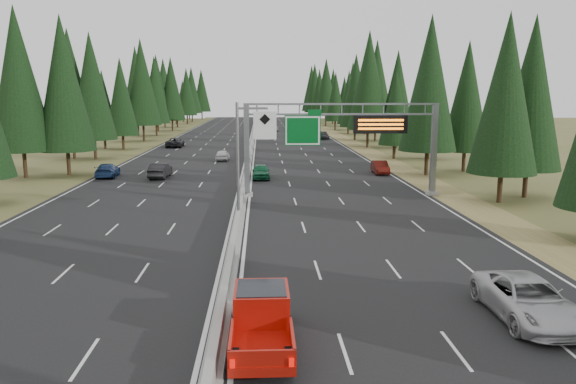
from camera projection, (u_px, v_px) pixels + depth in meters
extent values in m
cube|color=black|center=(251.00, 148.00, 91.76)|extent=(32.00, 260.00, 0.08)
cube|color=olive|center=(359.00, 147.00, 92.62)|extent=(3.60, 260.00, 0.06)
cube|color=brown|center=(142.00, 148.00, 90.91)|extent=(3.60, 260.00, 0.06)
cube|color=gray|center=(251.00, 147.00, 91.73)|extent=(0.70, 260.00, 0.30)
cube|color=gray|center=(251.00, 144.00, 91.66)|extent=(0.30, 260.00, 0.60)
cube|color=slate|center=(247.00, 150.00, 46.82)|extent=(0.45, 0.45, 7.80)
cube|color=gray|center=(247.00, 195.00, 47.46)|extent=(0.90, 0.90, 0.30)
cube|color=slate|center=(434.00, 149.00, 47.58)|extent=(0.45, 0.45, 7.80)
cube|color=gray|center=(432.00, 193.00, 48.22)|extent=(0.90, 0.90, 0.30)
cube|color=slate|center=(342.00, 104.00, 46.55)|extent=(15.85, 0.35, 0.16)
cube|color=slate|center=(342.00, 114.00, 46.69)|extent=(15.85, 0.35, 0.16)
cube|color=#054C19|center=(303.00, 131.00, 46.52)|extent=(3.00, 0.10, 2.50)
cube|color=silver|center=(303.00, 131.00, 46.46)|extent=(2.85, 0.02, 2.35)
cube|color=#054C19|center=(315.00, 112.00, 46.31)|extent=(1.10, 0.10, 0.45)
cube|color=black|center=(380.00, 124.00, 46.69)|extent=(4.50, 0.40, 1.50)
cube|color=orange|center=(381.00, 120.00, 46.42)|extent=(3.80, 0.02, 0.18)
cube|color=orange|center=(381.00, 124.00, 46.48)|extent=(3.80, 0.02, 0.18)
cube|color=orange|center=(381.00, 129.00, 46.54)|extent=(3.80, 0.02, 0.18)
cylinder|color=slate|center=(238.00, 164.00, 36.94)|extent=(0.20, 0.20, 8.00)
cube|color=gray|center=(239.00, 221.00, 37.61)|extent=(0.50, 0.50, 0.20)
cube|color=slate|center=(252.00, 108.00, 36.38)|extent=(2.00, 0.15, 0.15)
cube|color=silver|center=(265.00, 125.00, 36.49)|extent=(1.50, 0.06, 1.80)
cylinder|color=black|center=(500.00, 188.00, 44.97)|extent=(0.40, 0.40, 2.39)
cone|color=black|center=(506.00, 93.00, 43.70)|extent=(5.37, 5.37, 12.54)
cylinder|color=black|center=(525.00, 183.00, 47.21)|extent=(0.40, 0.40, 2.40)
cone|color=black|center=(532.00, 93.00, 45.93)|extent=(5.41, 5.41, 12.62)
cylinder|color=black|center=(426.00, 163.00, 60.04)|extent=(0.40, 0.40, 2.69)
cone|color=black|center=(430.00, 83.00, 58.60)|extent=(6.06, 6.06, 14.14)
cylinder|color=black|center=(464.00, 161.00, 63.33)|extent=(0.40, 0.40, 2.32)
cone|color=black|center=(467.00, 96.00, 62.10)|extent=(5.23, 5.23, 12.20)
cylinder|color=black|center=(394.00, 152.00, 75.71)|extent=(0.40, 0.40, 1.93)
cone|color=black|center=(395.00, 107.00, 74.69)|extent=(4.34, 4.34, 10.12)
cylinder|color=black|center=(428.00, 150.00, 75.79)|extent=(0.40, 0.40, 2.41)
cone|color=black|center=(431.00, 94.00, 74.51)|extent=(5.42, 5.42, 12.64)
cylinder|color=black|center=(367.00, 138.00, 92.17)|extent=(0.40, 0.40, 3.02)
cone|color=black|center=(369.00, 80.00, 90.56)|extent=(6.79, 6.79, 15.85)
cylinder|color=black|center=(396.00, 140.00, 91.83)|extent=(0.40, 0.40, 2.52)
cone|color=black|center=(397.00, 91.00, 90.49)|extent=(5.67, 5.67, 13.23)
cylinder|color=black|center=(355.00, 134.00, 106.79)|extent=(0.40, 0.40, 2.60)
cone|color=black|center=(356.00, 90.00, 105.40)|extent=(5.85, 5.85, 13.65)
cylinder|color=black|center=(375.00, 133.00, 106.06)|extent=(0.40, 0.40, 2.99)
cone|color=black|center=(377.00, 83.00, 104.47)|extent=(6.73, 6.73, 15.70)
cylinder|color=black|center=(348.00, 129.00, 124.60)|extent=(0.40, 0.40, 2.23)
cone|color=black|center=(349.00, 97.00, 123.41)|extent=(5.02, 5.02, 11.72)
cylinder|color=black|center=(365.00, 130.00, 124.90)|extent=(0.40, 0.40, 1.79)
cone|color=black|center=(365.00, 105.00, 123.95)|extent=(4.02, 4.02, 9.39)
cylinder|color=black|center=(335.00, 126.00, 138.13)|extent=(0.40, 0.40, 2.26)
cone|color=black|center=(336.00, 97.00, 136.93)|extent=(5.08, 5.08, 11.86)
cylinder|color=black|center=(352.00, 125.00, 139.26)|extent=(0.40, 0.40, 2.66)
cone|color=black|center=(353.00, 91.00, 137.85)|extent=(5.99, 5.99, 13.97)
cylinder|color=black|center=(326.00, 121.00, 155.76)|extent=(0.40, 0.40, 2.97)
cone|color=black|center=(326.00, 87.00, 154.18)|extent=(6.68, 6.68, 15.59)
cylinder|color=black|center=(344.00, 122.00, 156.25)|extent=(0.40, 0.40, 2.20)
cone|color=black|center=(344.00, 97.00, 155.08)|extent=(4.95, 4.95, 11.56)
cylinder|color=black|center=(319.00, 119.00, 169.11)|extent=(0.40, 0.40, 2.61)
cone|color=black|center=(319.00, 92.00, 167.72)|extent=(5.87, 5.87, 13.70)
cylinder|color=black|center=(333.00, 119.00, 169.30)|extent=(0.40, 0.40, 2.62)
cone|color=black|center=(333.00, 92.00, 167.90)|extent=(5.90, 5.90, 13.78)
cylinder|color=black|center=(314.00, 117.00, 184.23)|extent=(0.40, 0.40, 3.00)
cone|color=black|center=(315.00, 88.00, 182.63)|extent=(6.75, 6.75, 15.75)
cylinder|color=black|center=(326.00, 118.00, 184.58)|extent=(0.40, 0.40, 2.12)
cone|color=black|center=(326.00, 98.00, 183.45)|extent=(4.77, 4.77, 11.14)
cylinder|color=black|center=(311.00, 115.00, 199.13)|extent=(0.40, 0.40, 3.03)
cone|color=black|center=(312.00, 88.00, 197.52)|extent=(6.81, 6.81, 15.88)
cylinder|color=black|center=(325.00, 116.00, 201.71)|extent=(0.40, 0.40, 2.28)
cone|color=black|center=(326.00, 96.00, 200.50)|extent=(5.12, 5.12, 11.96)
cylinder|color=black|center=(69.00, 163.00, 60.11)|extent=(0.40, 0.40, 2.70)
cone|color=black|center=(63.00, 83.00, 58.67)|extent=(6.07, 6.07, 14.16)
cylinder|color=black|center=(25.00, 164.00, 58.60)|extent=(0.40, 0.40, 2.81)
cone|color=black|center=(18.00, 79.00, 57.10)|extent=(6.32, 6.32, 14.74)
cylinder|color=black|center=(95.00, 149.00, 75.30)|extent=(0.40, 0.40, 2.68)
cone|color=black|center=(91.00, 86.00, 73.88)|extent=(6.04, 6.04, 14.08)
cylinder|color=black|center=(74.00, 149.00, 75.88)|extent=(0.40, 0.40, 2.77)
cone|color=black|center=(70.00, 83.00, 74.40)|extent=(6.24, 6.24, 14.56)
cylinder|color=black|center=(123.00, 142.00, 88.99)|extent=(0.40, 0.40, 2.30)
cone|color=black|center=(121.00, 96.00, 87.77)|extent=(5.17, 5.17, 12.06)
cylinder|color=black|center=(105.00, 143.00, 90.10)|extent=(0.40, 0.40, 2.01)
cone|color=black|center=(103.00, 103.00, 89.03)|extent=(4.51, 4.51, 10.53)
cylinder|color=black|center=(144.00, 133.00, 105.53)|extent=(0.40, 0.40, 3.02)
cone|color=black|center=(142.00, 82.00, 103.92)|extent=(6.80, 6.80, 15.86)
cylinder|color=black|center=(123.00, 136.00, 103.93)|extent=(0.40, 0.40, 2.30)
cone|color=black|center=(121.00, 96.00, 102.70)|extent=(5.18, 5.18, 12.08)
cylinder|color=black|center=(157.00, 129.00, 119.58)|extent=(0.40, 0.40, 2.66)
cone|color=black|center=(155.00, 90.00, 118.16)|extent=(5.99, 5.99, 13.98)
cylinder|color=black|center=(138.00, 129.00, 119.42)|extent=(0.40, 0.40, 2.99)
cone|color=black|center=(136.00, 84.00, 117.83)|extent=(6.74, 6.74, 15.72)
cylinder|color=black|center=(172.00, 125.00, 136.18)|extent=(0.40, 0.40, 2.83)
cone|color=black|center=(171.00, 88.00, 134.68)|extent=(6.36, 6.36, 14.85)
cylinder|color=black|center=(158.00, 125.00, 134.82)|extent=(0.40, 0.40, 2.90)
cone|color=black|center=(157.00, 87.00, 133.28)|extent=(6.52, 6.52, 15.22)
cylinder|color=black|center=(177.00, 124.00, 151.79)|extent=(0.40, 0.40, 1.81)
cone|color=black|center=(177.00, 103.00, 150.83)|extent=(4.08, 4.08, 9.53)
cylinder|color=black|center=(165.00, 122.00, 149.97)|extent=(0.40, 0.40, 2.91)
cone|color=black|center=(164.00, 87.00, 148.42)|extent=(6.56, 6.56, 15.30)
cylinder|color=black|center=(187.00, 120.00, 167.72)|extent=(0.40, 0.40, 2.66)
cone|color=black|center=(187.00, 91.00, 166.31)|extent=(5.98, 5.98, 13.94)
cylinder|color=black|center=(176.00, 121.00, 166.81)|extent=(0.40, 0.40, 1.78)
cone|color=black|center=(176.00, 102.00, 165.86)|extent=(4.00, 4.00, 9.33)
cylinder|color=black|center=(192.00, 117.00, 182.23)|extent=(0.40, 0.40, 2.82)
cone|color=black|center=(192.00, 90.00, 180.73)|extent=(6.34, 6.34, 14.79)
cylinder|color=black|center=(183.00, 118.00, 182.05)|extent=(0.40, 0.40, 2.15)
cone|color=black|center=(183.00, 98.00, 180.91)|extent=(4.84, 4.84, 11.28)
cylinder|color=black|center=(202.00, 116.00, 198.87)|extent=(0.40, 0.40, 2.82)
cone|color=black|center=(201.00, 90.00, 197.37)|extent=(6.34, 6.34, 14.80)
cylinder|color=black|center=(189.00, 117.00, 199.83)|extent=(0.40, 0.40, 1.89)
cone|color=black|center=(189.00, 100.00, 198.82)|extent=(4.26, 4.26, 9.95)
imported|color=#BDBCC2|center=(528.00, 299.00, 21.32)|extent=(2.64, 5.70, 1.58)
cylinder|color=black|center=(234.00, 361.00, 17.22)|extent=(0.30, 0.80, 0.80)
cylinder|color=black|center=(290.00, 359.00, 17.30)|extent=(0.30, 0.80, 0.80)
cylinder|color=black|center=(238.00, 319.00, 20.46)|extent=(0.30, 0.80, 0.80)
cylinder|color=black|center=(285.00, 318.00, 20.54)|extent=(0.30, 0.80, 0.80)
cube|color=#A5130A|center=(262.00, 333.00, 18.90)|extent=(2.00, 5.60, 0.30)
cube|color=#A5130A|center=(262.00, 303.00, 19.67)|extent=(1.90, 2.20, 1.10)
cube|color=black|center=(262.00, 295.00, 19.62)|extent=(1.70, 1.90, 0.55)
cube|color=#A5130A|center=(231.00, 343.00, 17.32)|extent=(0.10, 2.40, 0.60)
cube|color=#A5130A|center=(292.00, 341.00, 17.41)|extent=(0.10, 2.40, 0.60)
cube|color=#A5130A|center=(262.00, 360.00, 16.19)|extent=(2.00, 0.10, 0.60)
imported|color=#155D38|center=(261.00, 171.00, 57.43)|extent=(1.85, 4.39, 1.48)
imported|color=#51110B|center=(380.00, 167.00, 61.04)|extent=(1.61, 4.28, 1.40)
imported|color=black|center=(324.00, 136.00, 108.70)|extent=(2.09, 4.91, 1.41)
imported|color=#B8B8B8|center=(274.00, 129.00, 133.04)|extent=(2.49, 4.76, 1.28)
imported|color=black|center=(260.00, 127.00, 137.25)|extent=(1.91, 4.42, 1.49)
imported|color=black|center=(160.00, 170.00, 57.95)|extent=(1.82, 4.78, 1.56)
imported|color=navy|center=(107.00, 170.00, 58.53)|extent=(2.43, 5.09, 1.43)
imported|color=silver|center=(222.00, 155.00, 73.69)|extent=(1.75, 4.10, 1.38)
imported|color=black|center=(175.00, 142.00, 92.36)|extent=(2.59, 5.55, 1.54)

